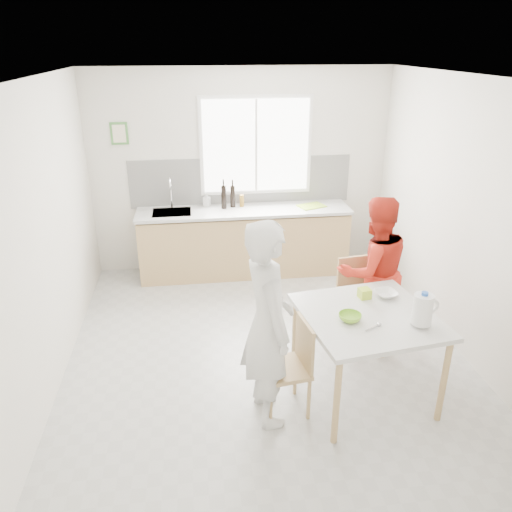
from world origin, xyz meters
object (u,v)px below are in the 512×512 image
Objects in this scene: bowl_white at (386,294)px; wine_bottle_a at (224,197)px; chair_far at (359,298)px; person_white at (268,324)px; chair_left at (291,363)px; milk_jug at (423,309)px; dining_table at (368,323)px; person_red at (373,272)px; wine_bottle_b at (233,196)px; bowl_green at (350,317)px.

bowl_white is 2.86m from wine_bottle_a.
chair_far is 1.54m from person_white.
chair_far is (0.91, 0.96, 0.05)m from chair_left.
wine_bottle_a is (-1.38, 3.07, 0.09)m from milk_jug.
dining_table is 1.31× the size of chair_far.
bowl_white is (-0.10, -0.60, 0.06)m from person_red.
person_white is 3.02m from wine_bottle_b.
chair_far is 4.65× the size of bowl_white.
milk_jug is (-0.00, -1.13, 0.19)m from person_red.
person_red reaches higher than chair_left.
person_white is at bearing -89.83° from wine_bottle_b.
wine_bottle_b is at bearing 176.11° from chair_left.
chair_left is 0.53× the size of person_red.
wine_bottle_b reaches higher than bowl_green.
bowl_white is at bearing 104.24° from chair_left.
person_white reaches higher than milk_jug.
chair_far is 3.32× the size of milk_jug.
bowl_green is (0.49, 0.02, 0.40)m from chair_left.
milk_jug is 0.95× the size of wine_bottle_b.
wine_bottle_b is at bearing 21.01° from wine_bottle_a.
chair_left is 0.63m from bowl_green.
person_red is 7.89× the size of bowl_white.
chair_left is 0.47m from person_white.
chair_far is 2.38m from wine_bottle_b.
milk_jug is (0.13, -1.09, 0.47)m from chair_far.
wine_bottle_a is at bearing 106.13° from milk_jug.
chair_left is 4.48× the size of bowl_green.
bowl_green is at bearing -76.57° from wine_bottle_b.
person_white is at bearing 167.08° from milk_jug.
bowl_white is 0.71× the size of milk_jug.
dining_table is at bearing -70.20° from wine_bottle_a.
chair_far is at bearing 93.11° from bowl_white.
bowl_green is at bearing -122.26° from chair_far.
wine_bottle_a is at bearing 114.25° from chair_far.
chair_left is at bearing -90.00° from person_white.
milk_jug is 3.37m from wine_bottle_a.
bowl_white is at bearing 39.07° from bowl_green.
person_white is 1.26m from milk_jug.
milk_jug is (0.36, -0.23, 0.24)m from dining_table.
chair_far is at bearing 75.03° from dining_table.
person_white is 1.11× the size of person_red.
bowl_green is at bearing -140.93° from bowl_white.
milk_jug is at bearing -79.27° from bowl_white.
chair_left is 2.67× the size of wine_bottle_a.
chair_far is at bearing -56.67° from person_white.
bowl_green is 3.04m from wine_bottle_a.
wine_bottle_b is at bearing 103.88° from milk_jug.
bowl_white is at bearing -63.28° from wine_bottle_a.
bowl_white is at bearing 47.91° from dining_table.
dining_table is 3.04m from wine_bottle_a.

